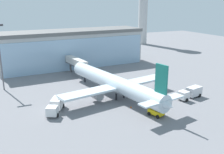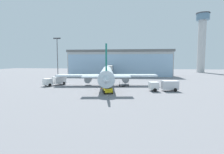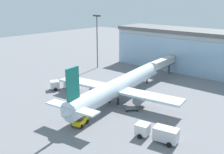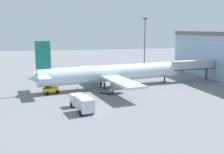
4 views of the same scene
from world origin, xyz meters
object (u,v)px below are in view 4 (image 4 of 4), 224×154
at_px(jet_bridge, 193,66).
at_px(catering_truck, 89,72).
at_px(apron_light_mast, 145,39).
at_px(safety_cone_wingtip, 118,103).
at_px(fuel_truck, 82,103).
at_px(baggage_cart, 107,91).
at_px(airplane, 111,73).
at_px(safety_cone_nose, 77,88).
at_px(pushback_tug, 50,89).

relative_size(jet_bridge, catering_truck, 1.74).
relative_size(apron_light_mast, safety_cone_wingtip, 32.40).
bearing_deg(fuel_truck, baggage_cart, -43.10).
xyz_separation_m(apron_light_mast, safety_cone_wingtip, (39.78, -20.29, -10.36)).
distance_m(airplane, baggage_cart, 6.88).
bearing_deg(safety_cone_wingtip, safety_cone_nose, -157.02).
bearing_deg(safety_cone_wingtip, catering_truck, -178.54).
xyz_separation_m(jet_bridge, airplane, (2.58, -23.47, -0.77)).
xyz_separation_m(jet_bridge, safety_cone_wingtip, (17.12, -25.63, -4.02)).
height_order(apron_light_mast, catering_truck, apron_light_mast).
bearing_deg(jet_bridge, apron_light_mast, 96.92).
distance_m(airplane, safety_cone_nose, 8.94).
xyz_separation_m(baggage_cart, safety_cone_wingtip, (8.82, 0.21, -0.23)).
xyz_separation_m(catering_truck, pushback_tug, (18.79, -11.46, -0.49)).
height_order(jet_bridge, catering_truck, jet_bridge).
height_order(jet_bridge, safety_cone_wingtip, jet_bridge).
relative_size(airplane, baggage_cart, 12.51).
bearing_deg(jet_bridge, fuel_truck, -155.78).
bearing_deg(jet_bridge, safety_cone_wingtip, -152.59).
bearing_deg(fuel_truck, pushback_tug, 9.26).
distance_m(apron_light_mast, airplane, 31.88).
bearing_deg(baggage_cart, safety_cone_nose, 178.16).
distance_m(jet_bridge, airplane, 23.62).
bearing_deg(fuel_truck, safety_cone_wingtip, -84.16).
distance_m(fuel_truck, pushback_tug, 14.89).
bearing_deg(catering_truck, pushback_tug, 87.89).
bearing_deg(airplane, jet_bridge, -3.28).
xyz_separation_m(jet_bridge, safety_cone_nose, (2.57, -31.80, -4.02)).
xyz_separation_m(jet_bridge, fuel_truck, (19.28, -32.65, -2.83)).
distance_m(jet_bridge, safety_cone_nose, 32.15).
relative_size(catering_truck, baggage_cart, 2.36).
bearing_deg(safety_cone_wingtip, fuel_truck, -72.89).
height_order(safety_cone_nose, safety_cone_wingtip, same).
distance_m(jet_bridge, pushback_tug, 38.39).
distance_m(fuel_truck, baggage_cart, 12.96).
distance_m(catering_truck, safety_cone_wingtip, 30.60).
bearing_deg(fuel_truck, jet_bridge, -70.71).
bearing_deg(baggage_cart, airplane, 109.49).
xyz_separation_m(catering_truck, fuel_truck, (32.73, -6.25, 0.00)).
height_order(catering_truck, safety_cone_wingtip, catering_truck).
distance_m(apron_light_mast, catering_truck, 24.76).
bearing_deg(airplane, pushback_tug, -178.72).
bearing_deg(apron_light_mast, baggage_cart, -33.51).
height_order(airplane, fuel_truck, airplane).
bearing_deg(pushback_tug, safety_cone_wingtip, -62.86).
distance_m(catering_truck, baggage_cart, 21.77).
xyz_separation_m(jet_bridge, catering_truck, (-13.45, -26.41, -2.83)).
bearing_deg(safety_cone_nose, catering_truck, 161.39).
xyz_separation_m(airplane, pushback_tug, (2.76, -14.41, -2.55)).
distance_m(jet_bridge, baggage_cart, 27.40).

